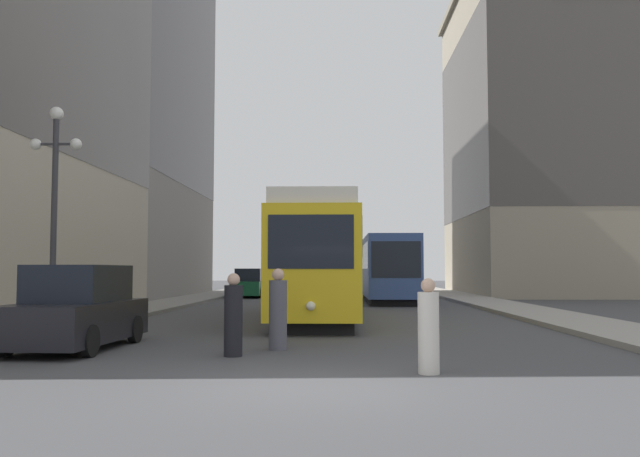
{
  "coord_description": "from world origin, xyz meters",
  "views": [
    {
      "loc": [
        0.46,
        -9.83,
        1.7
      ],
      "look_at": [
        -0.08,
        7.82,
        2.83
      ],
      "focal_mm": 37.01,
      "sensor_mm": 36.0,
      "label": 1
    }
  ],
  "objects": [
    {
      "name": "parked_car_left_mid",
      "position": [
        -5.28,
        4.43,
        0.84
      ],
      "size": [
        1.99,
        4.27,
        1.82
      ],
      "rotation": [
        0.0,
        0.0,
        -0.03
      ],
      "color": "black",
      "rests_on": "ground"
    },
    {
      "name": "lamp_post_left_near",
      "position": [
        -7.18,
        7.46,
        4.03
      ],
      "size": [
        1.41,
        0.36,
        5.96
      ],
      "color": "#333338",
      "rests_on": "sidewalk_left"
    },
    {
      "name": "pedestrian_crossing_near",
      "position": [
        -0.89,
        4.41,
        0.81
      ],
      "size": [
        0.39,
        0.39,
        1.75
      ],
      "rotation": [
        0.0,
        0.0,
        0.73
      ],
      "color": "#4C4C56",
      "rests_on": "ground"
    },
    {
      "name": "parked_car_left_near",
      "position": [
        -5.28,
        32.08,
        0.84
      ],
      "size": [
        1.91,
        4.94,
        1.82
      ],
      "rotation": [
        0.0,
        0.0,
        -0.01
      ],
      "color": "black",
      "rests_on": "ground"
    },
    {
      "name": "building_left_midblock",
      "position": [
        -14.43,
        28.97,
        14.73
      ],
      "size": [
        10.87,
        23.27,
        28.58
      ],
      "color": "gray",
      "rests_on": "ground"
    },
    {
      "name": "streetcar",
      "position": [
        -0.27,
        13.58,
        2.1
      ],
      "size": [
        2.67,
        13.26,
        3.89
      ],
      "rotation": [
        0.0,
        0.0,
        -0.0
      ],
      "color": "black",
      "rests_on": "ground"
    },
    {
      "name": "ground_plane",
      "position": [
        0.0,
        0.0,
        0.0
      ],
      "size": [
        200.0,
        200.0,
        0.0
      ],
      "primitive_type": "plane",
      "color": "#424244"
    },
    {
      "name": "pedestrian_crossing_far",
      "position": [
        -1.67,
        3.31,
        0.77
      ],
      "size": [
        0.37,
        0.37,
        1.65
      ],
      "rotation": [
        0.0,
        0.0,
        2.17
      ],
      "color": "black",
      "rests_on": "ground"
    },
    {
      "name": "pedestrian_on_sidewalk",
      "position": [
        1.92,
        1.2,
        0.73
      ],
      "size": [
        0.35,
        0.35,
        1.57
      ],
      "rotation": [
        0.0,
        0.0,
        5.64
      ],
      "color": "beige",
      "rests_on": "ground"
    },
    {
      "name": "sidewalk_right",
      "position": [
        7.94,
        40.0,
        0.07
      ],
      "size": [
        2.71,
        120.0,
        0.15
      ],
      "primitive_type": "cube",
      "color": "gray",
      "rests_on": "ground"
    },
    {
      "name": "sidewalk_left",
      "position": [
        -7.94,
        40.0,
        0.07
      ],
      "size": [
        2.71,
        120.0,
        0.15
      ],
      "primitive_type": "cube",
      "color": "gray",
      "rests_on": "ground"
    },
    {
      "name": "transit_bus",
      "position": [
        3.03,
        26.72,
        1.95
      ],
      "size": [
        2.65,
        11.75,
        3.45
      ],
      "rotation": [
        0.0,
        0.0,
        0.01
      ],
      "color": "black",
      "rests_on": "ground"
    },
    {
      "name": "building_right_corner",
      "position": [
        15.19,
        37.57,
        11.55
      ],
      "size": [
        12.4,
        17.58,
        22.44
      ],
      "color": "gray",
      "rests_on": "ground"
    }
  ]
}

